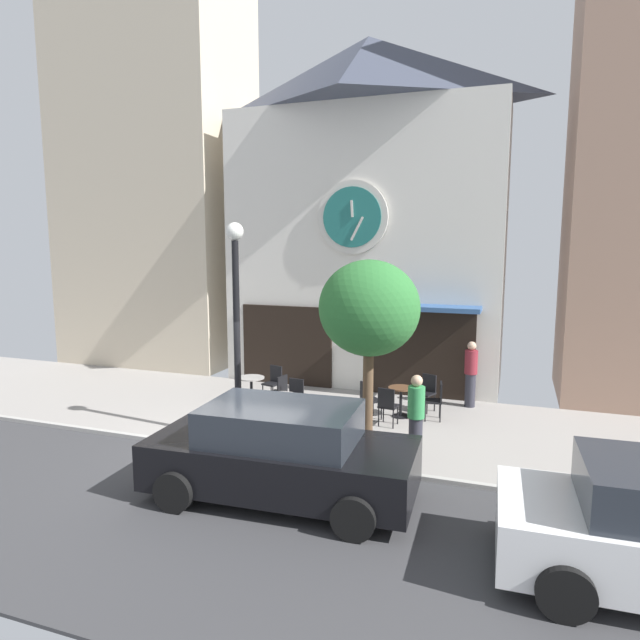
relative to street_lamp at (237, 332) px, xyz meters
name	(u,v)px	position (x,y,z in m)	size (l,w,h in m)	color
ground_plane	(233,452)	(0.22, -0.66, -2.32)	(25.17, 10.39, 0.13)	gray
clock_building	(367,208)	(1.16, 5.95, 2.80)	(7.85, 4.22, 9.86)	silver
neighbor_building_left	(156,155)	(-6.45, 6.45, 4.78)	(6.03, 3.84, 14.15)	beige
street_lamp	(237,332)	(0.00, 0.00, 0.00)	(0.36, 0.36, 4.52)	black
street_tree	(369,310)	(2.82, -0.06, 0.58)	(1.91, 1.72, 3.81)	brown
cafe_table_rightmost	(251,387)	(-0.75, 2.09, -1.77)	(0.66, 0.66, 0.77)	black
cafe_table_center	(282,405)	(0.59, 0.92, -1.76)	(0.73, 0.73, 0.74)	black
cafe_table_center_right	(401,398)	(2.94, 2.59, -1.83)	(0.60, 0.60, 0.72)	black
cafe_chair_outer	(295,395)	(0.55, 1.76, -1.77)	(0.44, 0.44, 0.90)	black
cafe_chair_facing_street	(274,380)	(-0.49, 2.88, -1.77)	(0.49, 0.49, 0.90)	black
cafe_chair_near_tree	(427,390)	(3.45, 3.28, -1.77)	(0.53, 0.53, 0.90)	black
cafe_chair_under_awning	(387,404)	(2.79, 1.80, -1.77)	(0.43, 0.43, 0.90)	black
cafe_chair_left_end	(279,390)	(0.04, 2.02, -1.77)	(0.48, 0.48, 0.90)	black
cafe_chair_by_entrance	(368,397)	(2.27, 2.13, -1.77)	(0.56, 0.56, 0.90)	black
cafe_chair_near_lamp	(437,398)	(3.77, 2.63, -1.77)	(0.46, 0.46, 0.90)	black
pedestrian_maroon	(471,373)	(4.42, 3.99, -1.43)	(0.42, 0.42, 1.67)	#2D2D38
pedestrian_green	(416,417)	(3.73, 0.05, -1.43)	(0.36, 0.36, 1.67)	#2D2D38
parked_car_black	(281,453)	(1.95, -2.21, -1.53)	(4.38, 2.19, 1.55)	black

